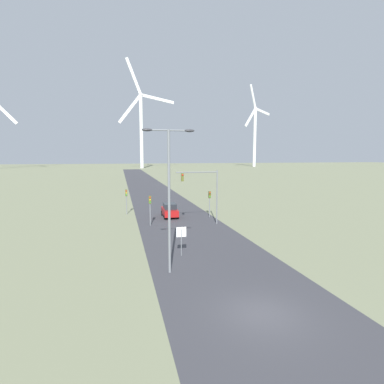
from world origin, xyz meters
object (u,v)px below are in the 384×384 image
Objects in this scene: traffic_light_post_near_left at (150,204)px; streetlamp at (169,184)px; stop_sign_near at (181,236)px; wind_turbine_center at (255,131)px; car_approaching at (170,210)px; traffic_light_post_near_right at (210,198)px; traffic_light_mast_overhead at (203,186)px; traffic_light_post_mid_left at (126,196)px; wind_turbine_left at (141,122)px.

streetlamp is at bearing -90.34° from traffic_light_post_near_left.
wind_turbine_center is (93.02, 184.11, 24.42)m from stop_sign_near.
traffic_light_post_near_left is 198.48m from wind_turbine_center.
wind_turbine_center is (94.49, 187.30, 19.91)m from streetlamp.
streetlamp is 19.53m from car_approaching.
streetlamp is 210.72m from wind_turbine_center.
streetlamp is 2.86× the size of traffic_light_post_near_right.
wind_turbine_center reaches higher than traffic_light_mast_overhead.
stop_sign_near is 11.57m from traffic_light_mast_overhead.
streetlamp is 5.71m from stop_sign_near.
traffic_light_post_near_left is 1.01× the size of traffic_light_post_mid_left.
traffic_light_post_mid_left reaches higher than traffic_light_post_near_right.
wind_turbine_center reaches higher than stop_sign_near.
traffic_light_mast_overhead is 0.11× the size of wind_turbine_center.
traffic_light_post_mid_left is at bearing 148.76° from car_approaching.
wind_turbine_left is (10.98, 177.55, 22.97)m from streetlamp.
traffic_light_post_mid_left is (-3.86, 18.68, 0.86)m from stop_sign_near.
car_approaching is (5.44, -3.30, -1.60)m from traffic_light_post_mid_left.
car_approaching is at bearing -31.24° from traffic_light_post_mid_left.
streetlamp is 14.75m from traffic_light_post_near_left.
streetlamp is at bearing -116.77° from wind_turbine_center.
traffic_light_post_near_left is at bearing 97.08° from stop_sign_near.
traffic_light_post_mid_left is at bearing 157.27° from traffic_light_post_near_right.
traffic_light_mast_overhead is 196.27m from wind_turbine_center.
stop_sign_near is 19.09m from traffic_light_post_mid_left.
traffic_light_mast_overhead reaches higher than traffic_light_post_near_left.
wind_turbine_left reaches higher than traffic_light_post_near_right.
streetlamp is 1.53× the size of traffic_light_mast_overhead.
traffic_light_mast_overhead is 7.08m from car_approaching.
traffic_light_post_mid_left is 0.05× the size of wind_turbine_left.
traffic_light_mast_overhead is 1.54× the size of car_approaching.
streetlamp is 0.14× the size of wind_turbine_left.
car_approaching is at bearing 84.13° from stop_sign_near.
stop_sign_near is at bearing -116.81° from wind_turbine_center.
traffic_light_post_mid_left reaches higher than stop_sign_near.
stop_sign_near is 207.72m from wind_turbine_center.
traffic_light_post_near_right is 0.06× the size of wind_turbine_center.
wind_turbine_left reaches higher than traffic_light_mast_overhead.
wind_turbine_left is at bearing -173.35° from wind_turbine_center.
traffic_light_post_mid_left is (-10.56, 4.42, 0.00)m from traffic_light_post_near_right.
streetlamp is 19.60m from traffic_light_post_near_right.
wind_turbine_left is at bearing 86.46° from streetlamp.
car_approaching is (1.58, 15.38, -0.74)m from stop_sign_near.
wind_turbine_left is 1.16× the size of wind_turbine_center.
streetlamp is at bearing -115.09° from traffic_light_post_near_right.
traffic_light_mast_overhead is 0.09× the size of wind_turbine_left.
traffic_light_post_near_right is 5.48m from car_approaching.
stop_sign_near is 0.69× the size of traffic_light_post_near_right.
traffic_light_mast_overhead is at bearing 65.27° from stop_sign_near.
traffic_light_mast_overhead is at bearing 65.27° from streetlamp.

